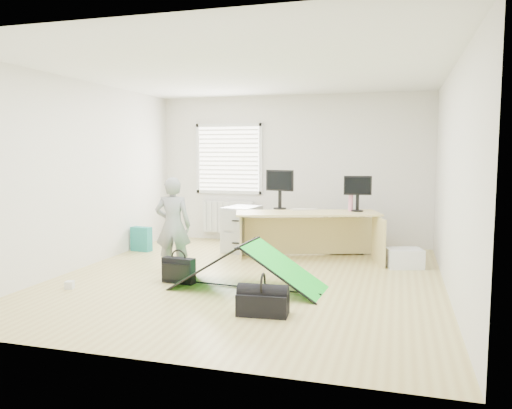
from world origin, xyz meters
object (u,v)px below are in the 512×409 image
(kite, at_px, (248,266))
(storage_crate, at_px, (404,258))
(desk, at_px, (307,236))
(person, at_px, (173,226))
(office_chair, at_px, (344,233))
(duffel_bag, at_px, (263,304))
(monitor_right, at_px, (358,198))
(monitor_left, at_px, (280,195))
(thermos, at_px, (351,203))
(laptop_bag, at_px, (179,270))
(filing_cabinet, at_px, (242,229))

(kite, bearing_deg, storage_crate, 46.54)
(desk, xyz_separation_m, person, (-1.61, -1.40, 0.30))
(office_chair, xyz_separation_m, duffel_bag, (-0.45, -3.62, -0.20))
(desk, height_order, kite, desk)
(kite, bearing_deg, monitor_right, 66.20)
(monitor_right, relative_size, storage_crate, 0.86)
(monitor_left, xyz_separation_m, office_chair, (1.00, 0.57, -0.67))
(monitor_right, height_order, thermos, monitor_right)
(thermos, distance_m, storage_crate, 1.20)
(desk, height_order, storage_crate, desk)
(monitor_left, bearing_deg, laptop_bag, -95.75)
(thermos, bearing_deg, monitor_right, -5.82)
(filing_cabinet, bearing_deg, monitor_right, 7.42)
(desk, bearing_deg, duffel_bag, -106.79)
(monitor_right, bearing_deg, office_chair, 105.03)
(storage_crate, bearing_deg, thermos, 151.05)
(monitor_left, height_order, storage_crate, monitor_left)
(kite, xyz_separation_m, laptop_bag, (-0.93, 0.01, -0.12))
(desk, xyz_separation_m, office_chair, (0.49, 0.87, -0.06))
(monitor_left, relative_size, kite, 0.26)
(office_chair, xyz_separation_m, laptop_bag, (-1.82, -2.70, -0.15))
(person, xyz_separation_m, storage_crate, (3.07, 1.25, -0.53))
(monitor_right, bearing_deg, duffel_bag, -111.84)
(kite, height_order, laptop_bag, kite)
(laptop_bag, bearing_deg, storage_crate, 38.85)
(thermos, height_order, laptop_bag, thermos)
(storage_crate, bearing_deg, monitor_left, 167.36)
(laptop_bag, height_order, duffel_bag, laptop_bag)
(thermos, bearing_deg, monitor_left, -179.13)
(monitor_right, distance_m, kite, 2.52)
(monitor_right, height_order, person, person)
(monitor_left, xyz_separation_m, duffel_bag, (0.55, -3.06, -0.87))
(filing_cabinet, height_order, thermos, thermos)
(desk, distance_m, storage_crate, 1.49)
(filing_cabinet, distance_m, office_chair, 1.74)
(monitor_left, height_order, laptop_bag, monitor_left)
(person, distance_m, duffel_bag, 2.21)
(thermos, xyz_separation_m, office_chair, (-0.14, 0.55, -0.57))
(monitor_left, height_order, monitor_right, monitor_left)
(person, bearing_deg, thermos, -156.13)
(filing_cabinet, bearing_deg, storage_crate, -1.52)
(monitor_right, distance_m, person, 2.92)
(laptop_bag, bearing_deg, desk, 61.68)
(storage_crate, bearing_deg, office_chair, 133.96)
(person, bearing_deg, office_chair, -146.33)
(desk, bearing_deg, person, -156.68)
(storage_crate, bearing_deg, laptop_bag, -148.82)
(office_chair, distance_m, person, 3.11)
(filing_cabinet, relative_size, kite, 0.41)
(monitor_right, height_order, storage_crate, monitor_right)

